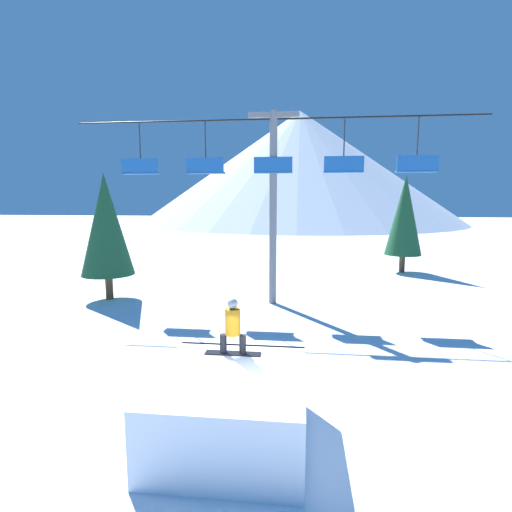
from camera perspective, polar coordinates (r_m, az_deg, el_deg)
The scene contains 7 objects.
ground_plane at distance 8.96m, azimuth 1.35°, elevation -26.63°, with size 220.00×220.00×0.00m, color white.
mountain_ridge at distance 90.11m, azimuth 6.20°, elevation 12.47°, with size 68.65×68.65×23.87m.
snow_ramp at distance 8.99m, azimuth -3.61°, elevation -20.80°, with size 3.08×3.39×1.51m.
snowboarder at distance 9.39m, azimuth -3.34°, elevation -9.97°, with size 1.31×0.36×1.34m.
chairlift at distance 19.19m, azimuth 2.47°, elevation 10.29°, with size 19.11×0.44×9.17m.
pine_tree_near at distance 21.45m, azimuth -20.65°, elevation 4.19°, with size 2.63×2.63×6.39m.
pine_tree_far at distance 29.47m, azimuth 20.45°, elevation 5.44°, with size 2.49×2.49×6.73m.
Camera 1 is at (0.64, -7.33, 5.11)m, focal length 28.00 mm.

